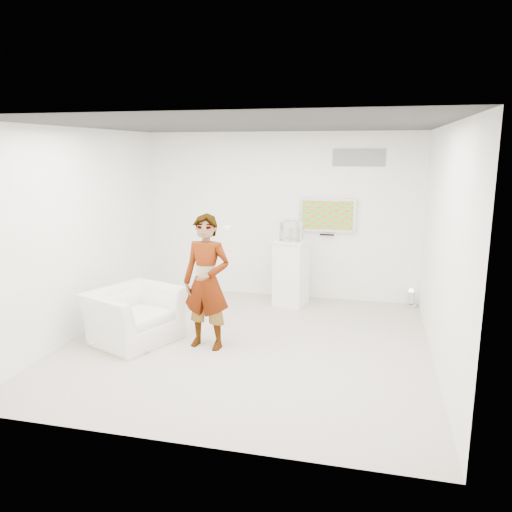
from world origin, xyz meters
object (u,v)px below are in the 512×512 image
object	(u,v)px
armchair	(133,315)
floor_uplight	(411,298)
tv	(328,215)
person	(207,282)
pedestal	(291,273)

from	to	relation	value
armchair	floor_uplight	distance (m)	4.71
tv	person	size ratio (longest dim) A/B	0.54
armchair	person	bearing A→B (deg)	-65.23
pedestal	floor_uplight	bearing A→B (deg)	9.40
armchair	floor_uplight	xyz separation A→B (m)	(3.96, 2.54, -0.22)
tv	armchair	size ratio (longest dim) A/B	0.87
tv	pedestal	xyz separation A→B (m)	(-0.56, -0.49, -0.97)
floor_uplight	pedestal	bearing A→B (deg)	-170.60
person	pedestal	distance (m)	2.34
tv	armchair	world-z (taller)	tv
armchair	tv	bearing A→B (deg)	-19.43
person	armchair	xyz separation A→B (m)	(-1.10, -0.03, -0.55)
tv	person	distance (m)	3.05
tv	armchair	xyz separation A→B (m)	(-2.47, -2.69, -1.17)
tv	floor_uplight	xyz separation A→B (m)	(1.49, -0.15, -1.39)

